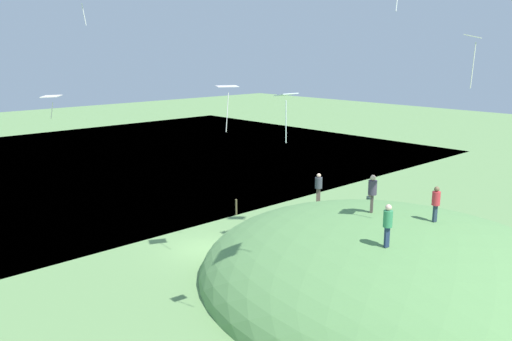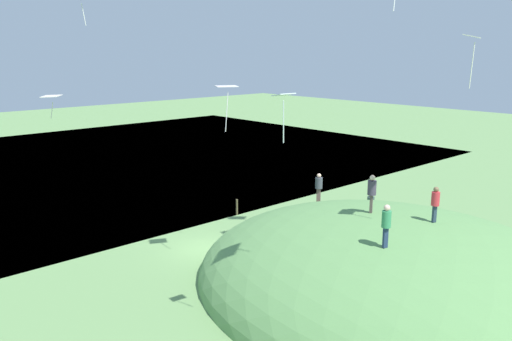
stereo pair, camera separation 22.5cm
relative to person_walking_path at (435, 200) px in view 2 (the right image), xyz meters
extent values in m
plane|color=#669054|center=(-11.68, -3.81, -4.59)|extent=(160.00, 160.00, 0.00)
cube|color=#415887|center=(-38.64, -3.81, -4.79)|extent=(46.57, 80.00, 0.40)
ellipsoid|color=#5E9151|center=(-1.17, -0.72, -4.59)|extent=(20.91, 17.13, 7.20)
cube|color=#263647|center=(0.00, 0.00, -0.64)|extent=(0.14, 0.22, 0.78)
cylinder|color=red|center=(0.00, 0.00, 0.06)|extent=(0.42, 0.42, 0.62)
sphere|color=brown|center=(0.00, 0.00, 0.48)|extent=(0.23, 0.23, 0.23)
cube|color=navy|center=(0.00, -3.76, -0.83)|extent=(0.16, 0.23, 0.85)
cylinder|color=#368B58|center=(0.00, -3.76, -0.06)|extent=(0.46, 0.46, 0.68)
sphere|color=beige|center=(0.00, -3.76, 0.40)|extent=(0.26, 0.26, 0.26)
cube|color=#504440|center=(-2.79, -0.83, -0.60)|extent=(0.21, 0.25, 0.87)
cylinder|color=#3F3848|center=(-2.79, -0.83, 0.17)|extent=(0.55, 0.55, 0.69)
sphere|color=beige|center=(-2.79, -0.83, 0.64)|extent=(0.26, 0.26, 0.26)
cube|color=brown|center=(-8.41, 1.95, -1.84)|extent=(0.26, 0.24, 0.82)
cylinder|color=#3F434C|center=(-8.41, 1.95, -1.11)|extent=(0.59, 0.59, 0.65)
sphere|color=beige|center=(-8.41, 1.95, -0.66)|extent=(0.25, 0.25, 0.25)
cube|color=navy|center=(-8.69, 7.63, -4.17)|extent=(0.30, 0.23, 0.85)
cylinder|color=#364947|center=(-8.69, 7.63, -3.41)|extent=(0.61, 0.61, 0.67)
sphere|color=tan|center=(-8.69, 7.63, -2.94)|extent=(0.25, 0.25, 0.25)
cube|color=white|center=(-8.50, -4.87, 4.78)|extent=(1.09, 1.23, 0.05)
cylinder|color=white|center=(-8.32, -5.02, 3.58)|extent=(0.05, 0.23, 1.89)
cylinder|color=silver|center=(-12.39, -9.96, 8.03)|extent=(0.11, 0.14, 0.96)
cube|color=white|center=(-1.36, -8.26, 5.00)|extent=(0.54, 0.73, 0.11)
cylinder|color=white|center=(-1.24, -8.38, 4.09)|extent=(0.14, 0.17, 1.47)
cube|color=silver|center=(-14.16, -11.03, 4.32)|extent=(1.39, 1.31, 0.05)
cylinder|color=silver|center=(-14.21, -11.04, 3.63)|extent=(0.16, 0.14, 0.80)
cube|color=white|center=(1.52, -1.02, 6.98)|extent=(0.89, 1.04, 0.16)
cylinder|color=white|center=(1.76, -1.31, 5.90)|extent=(0.06, 0.12, 1.72)
cylinder|color=brown|center=(-15.40, 1.62, -4.04)|extent=(0.14, 0.14, 1.11)
camera|label=1|loc=(11.19, -21.40, 6.46)|focal=37.52mm
camera|label=2|loc=(11.34, -21.23, 6.46)|focal=37.52mm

